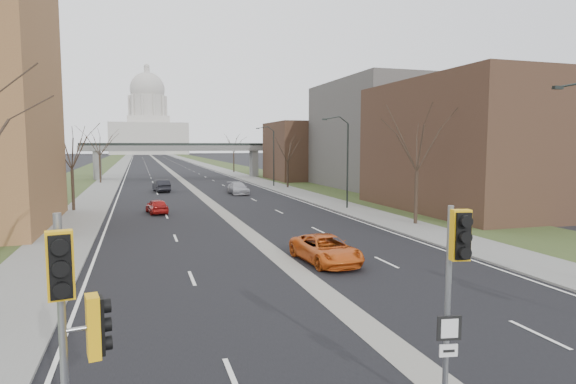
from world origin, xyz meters
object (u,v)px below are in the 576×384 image
car_right_near (326,249)px  car_left_near (157,206)px  car_right_mid (238,188)px  signal_pole_left (74,316)px  car_left_far (161,186)px  signal_pole_median (455,275)px

car_right_near → car_left_near: bearing=105.6°
car_left_near → car_right_mid: car_right_mid is taller
signal_pole_left → car_right_mid: bearing=65.7°
car_right_near → car_right_mid: car_right_mid is taller
car_right_near → car_right_mid: bearing=81.6°
signal_pole_left → car_left_far: 56.48m
car_left_near → car_right_near: car_right_near is taller
car_left_far → car_right_mid: size_ratio=0.94×
car_left_near → car_right_near: bearing=102.0°
car_left_far → car_left_near: bearing=79.5°
signal_pole_median → car_left_far: 56.44m
car_left_near → car_left_far: car_left_far is taller
signal_pole_left → signal_pole_median: bearing=-9.7°
car_left_far → car_right_mid: bearing=139.0°
signal_pole_median → car_left_far: (-3.53, 56.27, -2.57)m
signal_pole_left → car_right_near: signal_pole_left is taller
car_right_mid → signal_pole_median: bearing=-97.6°
car_left_near → car_right_mid: bearing=-133.3°
signal_pole_left → car_left_near: bearing=76.0°
car_right_near → car_right_mid: size_ratio=1.01×
car_left_far → signal_pole_left: bearing=79.2°
signal_pole_median → car_right_near: 14.93m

